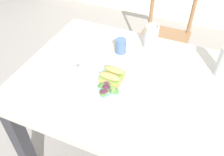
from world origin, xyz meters
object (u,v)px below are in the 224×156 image
plate_lunch (109,85)px  bottle_cold_brew (224,62)px  mason_jar_iced_tea (151,37)px  sandwich_half_front (110,79)px  dining_table (126,97)px  chair_wooden_far (164,36)px  cup_extra_side (121,46)px  sandwich_half_back (114,72)px  fork_on_napkin (72,72)px

plate_lunch → bottle_cold_brew: bearing=31.9°
mason_jar_iced_tea → sandwich_half_front: bearing=-103.0°
dining_table → chair_wooden_far: (0.01, 0.92, -0.16)m
cup_extra_side → bottle_cold_brew: bearing=2.3°
plate_lunch → cup_extra_side: size_ratio=3.12×
sandwich_half_back → bottle_cold_brew: 0.55m
sandwich_half_front → sandwich_half_back: same height
plate_lunch → sandwich_half_front: bearing=88.9°
fork_on_napkin → mason_jar_iced_tea: (0.31, 0.39, 0.06)m
plate_lunch → sandwich_half_front: 0.04m
dining_table → chair_wooden_far: 0.93m
chair_wooden_far → bottle_cold_brew: bottle_cold_brew is taller
sandwich_half_front → fork_on_napkin: size_ratio=0.59×
cup_extra_side → sandwich_half_back: bearing=-76.6°
dining_table → fork_on_napkin: (-0.28, -0.07, 0.14)m
chair_wooden_far → mason_jar_iced_tea: (0.02, -0.60, 0.36)m
sandwich_half_front → sandwich_half_back: 0.05m
sandwich_half_front → cup_extra_side: bearing=100.6°
bottle_cold_brew → cup_extra_side: (-0.54, -0.02, -0.04)m
plate_lunch → sandwich_half_back: bearing=88.8°
dining_table → cup_extra_side: cup_extra_side is taller
mason_jar_iced_tea → cup_extra_side: 0.18m
dining_table → fork_on_napkin: fork_on_napkin is taller
fork_on_napkin → cup_extra_side: bearing=58.4°
fork_on_napkin → mason_jar_iced_tea: 0.50m
dining_table → bottle_cold_brew: bearing=27.2°
cup_extra_side → plate_lunch: bearing=-80.0°
sandwich_half_front → fork_on_napkin: sandwich_half_front is taller
dining_table → sandwich_half_back: bearing=-163.1°
mason_jar_iced_tea → fork_on_napkin: bearing=-128.3°
bottle_cold_brew → fork_on_napkin: bearing=-157.6°
chair_wooden_far → sandwich_half_front: (-0.07, -0.99, 0.33)m
sandwich_half_back → cup_extra_side: 0.22m
dining_table → mason_jar_iced_tea: bearing=85.3°
sandwich_half_front → mason_jar_iced_tea: 0.40m
plate_lunch → cup_extra_side: cup_extra_side is taller
sandwich_half_back → mason_jar_iced_tea: bearing=75.1°
sandwich_half_front → sandwich_half_back: size_ratio=1.00×
chair_wooden_far → fork_on_napkin: 1.07m
plate_lunch → cup_extra_side: bearing=100.0°
plate_lunch → mason_jar_iced_tea: 0.42m
dining_table → sandwich_half_front: size_ratio=10.20×
sandwich_half_back → mason_jar_iced_tea: size_ratio=0.78×
fork_on_napkin → plate_lunch: bearing=-3.6°
dining_table → chair_wooden_far: size_ratio=1.28×
chair_wooden_far → sandwich_half_front: chair_wooden_far is taller
sandwich_half_back → bottle_cold_brew: size_ratio=0.49×
chair_wooden_far → dining_table: bearing=-90.5°
dining_table → chair_wooden_far: chair_wooden_far is taller
chair_wooden_far → plate_lunch: 1.05m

